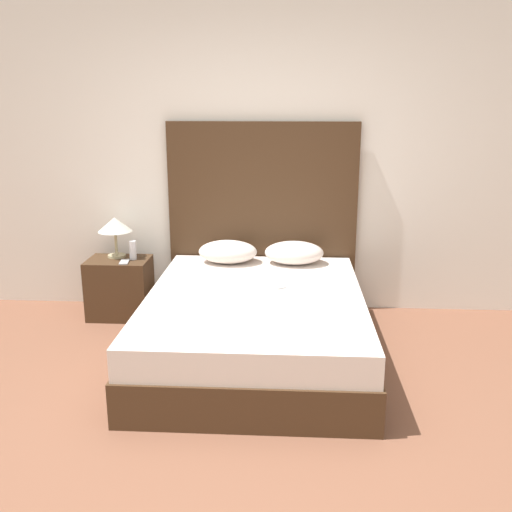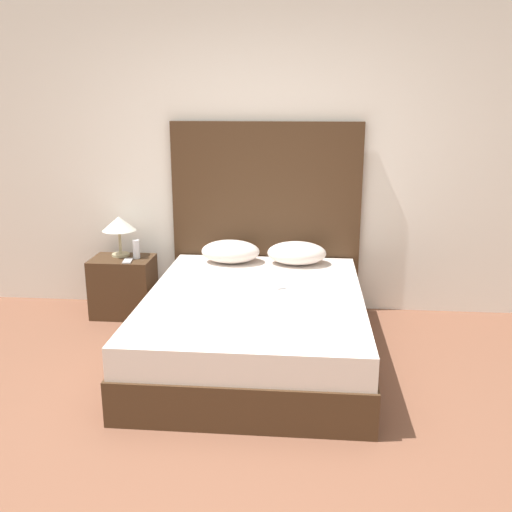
# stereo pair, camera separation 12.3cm
# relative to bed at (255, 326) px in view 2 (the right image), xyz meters

# --- Properties ---
(ground_plane) EXTENTS (16.00, 16.00, 0.00)m
(ground_plane) POSITION_rel_bed_xyz_m (-0.04, -1.18, -0.24)
(ground_plane) COLOR brown
(wall_back) EXTENTS (10.00, 0.06, 2.70)m
(wall_back) POSITION_rel_bed_xyz_m (-0.04, 1.11, 1.11)
(wall_back) COLOR white
(wall_back) RESTS_ON ground_plane
(bed) EXTENTS (1.55, 2.02, 0.49)m
(bed) POSITION_rel_bed_xyz_m (0.00, 0.00, 0.00)
(bed) COLOR #422B19
(bed) RESTS_ON ground_plane
(headboard) EXTENTS (1.63, 0.05, 1.64)m
(headboard) POSITION_rel_bed_xyz_m (0.00, 1.04, 0.58)
(headboard) COLOR #422B19
(headboard) RESTS_ON ground_plane
(pillow_left) EXTENTS (0.49, 0.35, 0.19)m
(pillow_left) POSITION_rel_bed_xyz_m (-0.28, 0.79, 0.34)
(pillow_left) COLOR silver
(pillow_left) RESTS_ON bed
(pillow_right) EXTENTS (0.49, 0.35, 0.19)m
(pillow_right) POSITION_rel_bed_xyz_m (0.28, 0.79, 0.34)
(pillow_right) COLOR silver
(pillow_right) RESTS_ON bed
(phone_on_bed) EXTENTS (0.14, 0.16, 0.01)m
(phone_on_bed) POSITION_rel_bed_xyz_m (0.15, 0.18, 0.25)
(phone_on_bed) COLOR #B7B7BC
(phone_on_bed) RESTS_ON bed
(nightstand) EXTENTS (0.52, 0.37, 0.51)m
(nightstand) POSITION_rel_bed_xyz_m (-1.21, 0.75, 0.01)
(nightstand) COLOR #422B19
(nightstand) RESTS_ON ground_plane
(table_lamp) EXTENTS (0.29, 0.29, 0.34)m
(table_lamp) POSITION_rel_bed_xyz_m (-1.24, 0.82, 0.54)
(table_lamp) COLOR tan
(table_lamp) RESTS_ON nightstand
(phone_on_nightstand) EXTENTS (0.09, 0.16, 0.01)m
(phone_on_nightstand) POSITION_rel_bed_xyz_m (-1.13, 0.65, 0.27)
(phone_on_nightstand) COLOR #B7B7BC
(phone_on_nightstand) RESTS_ON nightstand
(toiletry_bottle) EXTENTS (0.06, 0.06, 0.16)m
(toiletry_bottle) POSITION_rel_bed_xyz_m (-1.08, 0.75, 0.35)
(toiletry_bottle) COLOR silver
(toiletry_bottle) RESTS_ON nightstand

